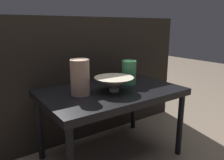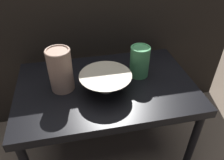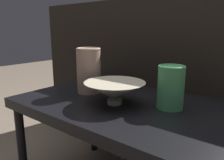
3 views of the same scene
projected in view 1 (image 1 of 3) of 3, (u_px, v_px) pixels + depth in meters
name	position (u px, v px, depth m)	size (l,w,h in m)	color
ground_plane	(111.00, 156.00, 1.42)	(8.00, 8.00, 0.00)	#6B5B4C
table	(111.00, 96.00, 1.32)	(0.83, 0.53, 0.45)	black
couch_backdrop	(72.00, 74.00, 1.76)	(1.72, 0.50, 0.88)	black
bowl	(114.00, 83.00, 1.26)	(0.23, 0.23, 0.08)	#B2A88E
vase_textured_left	(80.00, 77.00, 1.19)	(0.11, 0.11, 0.20)	tan
vase_colorful_right	(129.00, 72.00, 1.42)	(0.09, 0.09, 0.15)	#47995B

